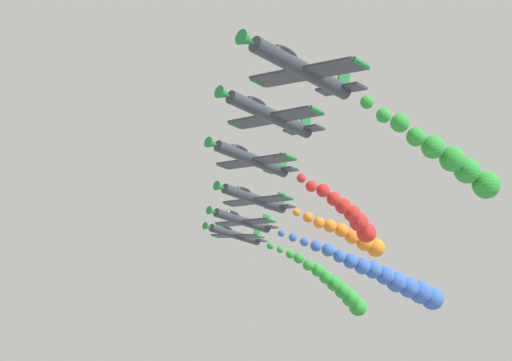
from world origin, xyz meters
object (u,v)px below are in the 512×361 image
airplane_right_inner (251,159)px  airplane_right_outer (242,220)px  airplane_left_outer (254,198)px  airplane_trailing (234,234)px  airplane_left_inner (269,114)px  airplane_lead (301,68)px

airplane_right_inner → airplane_right_outer: 25.06m
airplane_left_outer → airplane_trailing: 25.38m
airplane_trailing → airplane_right_outer: bearing=140.7°
airplane_left_inner → airplane_left_outer: 24.33m
airplane_left_outer → airplane_right_outer: bearing=-38.4°
airplane_right_inner → airplane_left_outer: size_ratio=1.00×
airplane_left_inner → airplane_right_outer: (28.20, -24.31, 3.60)m
airplane_lead → airplane_left_outer: 36.20m
airplane_lead → airplane_right_inner: bearing=-37.0°
airplane_lead → airplane_trailing: bearing=-39.5°
airplane_left_outer → airplane_trailing: bearing=-38.8°
airplane_lead → airplane_trailing: 61.57m
airplane_lead → airplane_right_inner: (19.20, -14.46, 3.69)m
airplane_lead → airplane_left_inner: (9.51, -6.89, 2.35)m
airplane_right_inner → airplane_left_outer: bearing=-46.2°
airplane_left_outer → airplane_trailing: size_ratio=1.00×
airplane_left_inner → airplane_right_outer: 37.41m
airplane_left_inner → airplane_left_outer: size_ratio=1.00×
airplane_right_inner → airplane_left_outer: airplane_left_outer is taller
airplane_left_inner → airplane_trailing: (37.56, -31.98, 5.62)m
airplane_lead → airplane_left_outer: size_ratio=1.00×
airplane_right_outer → airplane_trailing: bearing=-39.3°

